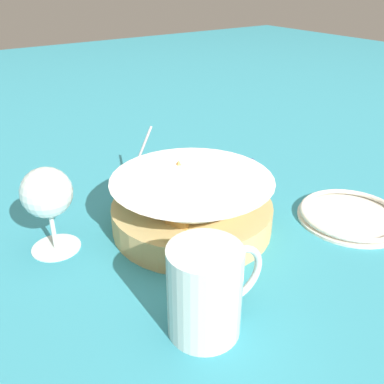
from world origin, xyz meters
TOP-DOWN VIEW (x-y plane):
  - ground_plane at (0.00, 0.00)m, footprint 4.00×4.00m
  - food_basket at (-0.03, 0.04)m, footprint 0.26×0.26m
  - sauce_cup at (-0.03, 0.22)m, footprint 0.07×0.06m
  - wine_glass at (-0.24, 0.11)m, footprint 0.07×0.07m
  - beer_mug at (-0.14, -0.15)m, footprint 0.13×0.09m
  - side_plate at (0.20, -0.09)m, footprint 0.18×0.18m
  - napkin at (0.17, 0.18)m, footprint 0.14×0.11m

SIDE VIEW (x-z plane):
  - ground_plane at x=0.00m, z-range 0.00..0.00m
  - napkin at x=0.17m, z-range 0.00..0.01m
  - side_plate at x=0.20m, z-range 0.00..0.01m
  - sauce_cup at x=-0.03m, z-range -0.04..0.08m
  - food_basket at x=-0.03m, z-range -0.01..0.09m
  - beer_mug at x=-0.14m, z-range 0.00..0.11m
  - wine_glass at x=-0.24m, z-range 0.02..0.16m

